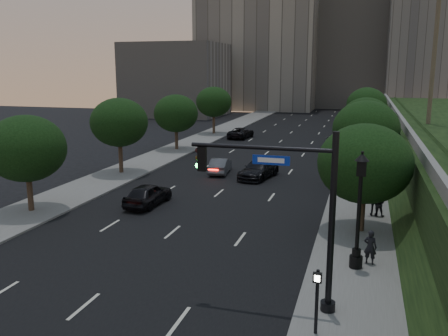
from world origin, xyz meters
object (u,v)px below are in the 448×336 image
(sedan_far_right, at_px, (334,142))
(pedestrian_a, at_px, (370,247))
(pedestrian_b, at_px, (379,204))
(sedan_mid_left, at_px, (220,166))
(sedan_far_left, at_px, (241,133))
(sedan_near_left, at_px, (148,194))
(traffic_signal_mast, at_px, (302,219))
(pedestrian_c, at_px, (375,201))
(sedan_near_right, at_px, (259,169))
(street_lamp, at_px, (359,216))

(sedan_far_right, relative_size, pedestrian_a, 2.54)
(pedestrian_b, bearing_deg, pedestrian_a, 91.77)
(sedan_mid_left, xyz_separation_m, sedan_far_left, (-3.70, 21.60, 0.02))
(sedan_near_left, relative_size, pedestrian_a, 2.77)
(traffic_signal_mast, bearing_deg, sedan_far_right, 91.80)
(sedan_far_right, distance_m, pedestrian_b, 27.15)
(sedan_near_left, height_order, sedan_mid_left, sedan_near_left)
(sedan_far_right, bearing_deg, pedestrian_a, -100.07)
(pedestrian_c, bearing_deg, sedan_near_left, -2.71)
(pedestrian_a, bearing_deg, pedestrian_b, -80.63)
(pedestrian_b, distance_m, pedestrian_c, 0.29)
(sedan_near_left, distance_m, sedan_near_right, 11.59)
(sedan_far_left, bearing_deg, street_lamp, 116.53)
(sedan_far_right, xyz_separation_m, pedestrian_b, (4.43, -26.79, 0.22))
(sedan_near_right, height_order, pedestrian_a, pedestrian_a)
(pedestrian_b, relative_size, pedestrian_c, 0.81)
(pedestrian_c, bearing_deg, sedan_far_left, -70.18)
(sedan_near_right, relative_size, pedestrian_b, 3.38)
(pedestrian_a, bearing_deg, traffic_signal_mast, 75.90)
(pedestrian_b, bearing_deg, sedan_near_right, -36.83)
(traffic_signal_mast, bearing_deg, pedestrian_a, 62.56)
(sedan_far_right, height_order, pedestrian_b, pedestrian_b)
(sedan_far_left, relative_size, pedestrian_c, 2.68)
(street_lamp, height_order, sedan_mid_left, street_lamp)
(sedan_far_right, height_order, pedestrian_a, pedestrian_a)
(street_lamp, distance_m, sedan_far_left, 42.78)
(traffic_signal_mast, relative_size, sedan_far_left, 1.35)
(sedan_near_right, height_order, sedan_far_right, sedan_near_right)
(street_lamp, relative_size, sedan_far_right, 1.35)
(street_lamp, relative_size, pedestrian_a, 3.44)
(traffic_signal_mast, xyz_separation_m, sedan_near_left, (-11.83, 11.46, -2.90))
(traffic_signal_mast, distance_m, sedan_far_left, 46.34)
(sedan_near_right, xyz_separation_m, sedan_far_right, (5.12, 18.02, -0.05))
(sedan_near_left, xyz_separation_m, sedan_far_left, (-1.92, 32.69, -0.05))
(traffic_signal_mast, height_order, pedestrian_b, traffic_signal_mast)
(traffic_signal_mast, bearing_deg, sedan_near_right, 106.36)
(pedestrian_b, bearing_deg, sedan_mid_left, -30.33)
(sedan_far_left, xyz_separation_m, pedestrian_a, (16.39, -39.08, 0.25))
(traffic_signal_mast, relative_size, sedan_near_right, 1.33)
(sedan_far_right, bearing_deg, traffic_signal_mast, -104.66)
(street_lamp, height_order, sedan_near_left, street_lamp)
(sedan_near_right, bearing_deg, pedestrian_b, -31.20)
(street_lamp, xyz_separation_m, pedestrian_c, (0.93, 8.48, -1.52))
(traffic_signal_mast, xyz_separation_m, sedan_near_right, (-6.37, 21.68, -2.91))
(sedan_far_left, xyz_separation_m, sedan_far_right, (12.50, -4.45, -0.01))
(sedan_far_right, relative_size, pedestrian_b, 2.67)
(pedestrian_b, bearing_deg, pedestrian_c, 5.44)
(sedan_mid_left, relative_size, sedan_far_left, 0.81)
(street_lamp, xyz_separation_m, sedan_far_left, (-15.78, 39.72, -1.92))
(sedan_mid_left, height_order, sedan_far_right, sedan_far_right)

